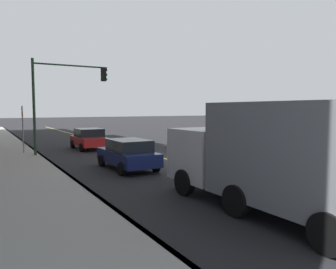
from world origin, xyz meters
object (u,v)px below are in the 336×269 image
Objects in this scene: car_red at (89,138)px; street_sign_post at (23,126)px; car_navy at (128,154)px; traffic_light_mast at (64,90)px; car_black at (315,159)px; truck_gray at (282,156)px.

car_red is 4.83m from street_sign_post.
traffic_light_mast is at bearing 14.01° from car_navy.
car_navy is 8.91m from street_sign_post.
car_black reaches higher than car_navy.
car_navy is 8.93m from car_red.
car_red is 17.54m from truck_gray.
traffic_light_mast is at bearing -123.26° from street_sign_post.
car_black is at bearing -159.02° from car_red.
truck_gray is (-17.52, -0.23, 0.89)m from car_red.
truck_gray is 1.30× the size of traffic_light_mast.
street_sign_post is at bearing 36.67° from car_black.
car_black is 1.21× the size of car_red.
car_black is 15.04m from traffic_light_mast.
street_sign_post is at bearing 101.68° from car_red.
car_navy is 7.46m from traffic_light_mast.
car_navy is 8.72m from truck_gray.
street_sign_post reaches higher than car_red.
car_red is 0.49× the size of truck_gray.
traffic_light_mast reaches higher than car_red.
truck_gray reaches higher than car_black.
traffic_light_mast is at bearing 9.64° from truck_gray.
car_red reaches higher than car_navy.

